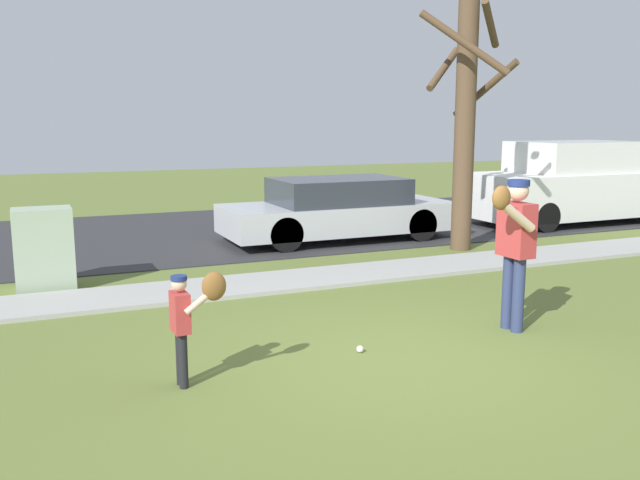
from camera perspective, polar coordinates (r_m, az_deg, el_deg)
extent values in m
plane|color=olive|center=(9.89, -3.48, -3.84)|extent=(48.00, 48.00, 0.00)
cube|color=#A3A39E|center=(9.98, -3.68, -3.54)|extent=(36.00, 1.20, 0.06)
cube|color=#2D2D30|center=(14.69, -10.32, 0.64)|extent=(36.00, 6.80, 0.02)
cylinder|color=navy|center=(7.96, 16.37, -4.47)|extent=(0.14, 0.14, 0.86)
cylinder|color=navy|center=(8.09, 15.56, -4.21)|extent=(0.14, 0.14, 0.86)
cube|color=#B73838|center=(7.88, 16.22, 0.84)|extent=(0.25, 0.42, 0.61)
sphere|color=beige|center=(7.82, 16.38, 4.01)|extent=(0.23, 0.23, 0.23)
cylinder|color=navy|center=(7.82, 16.41, 4.64)|extent=(0.24, 0.24, 0.07)
cylinder|color=beige|center=(7.49, 16.14, 2.07)|extent=(0.53, 0.12, 0.41)
ellipsoid|color=brown|center=(7.33, 15.04, 3.45)|extent=(0.23, 0.15, 0.26)
cylinder|color=beige|center=(8.07, 15.01, 1.23)|extent=(0.10, 0.10, 0.57)
cylinder|color=black|center=(6.34, -11.68, -9.66)|extent=(0.08, 0.08, 0.51)
cylinder|color=black|center=(6.25, -11.45, -9.95)|extent=(0.08, 0.08, 0.51)
cube|color=#B73838|center=(6.16, -11.71, -5.98)|extent=(0.15, 0.25, 0.36)
sphere|color=beige|center=(6.09, -11.80, -3.63)|extent=(0.14, 0.14, 0.14)
cylinder|color=navy|center=(6.08, -11.82, -3.15)|extent=(0.15, 0.15, 0.04)
cylinder|color=beige|center=(6.30, -12.06, -5.54)|extent=(0.06, 0.06, 0.34)
cylinder|color=beige|center=(6.02, -9.98, -5.02)|extent=(0.32, 0.07, 0.24)
ellipsoid|color=brown|center=(6.03, -8.92, -3.87)|extent=(0.23, 0.15, 0.26)
sphere|color=white|center=(7.10, 3.39, -9.17)|extent=(0.07, 0.07, 0.07)
cube|color=#9EB293|center=(10.29, -22.24, -0.72)|extent=(0.79, 0.59, 1.16)
cylinder|color=brown|center=(12.66, 12.10, 9.32)|extent=(0.37, 0.37, 4.52)
cylinder|color=brown|center=(13.12, 13.73, 12.24)|extent=(0.53, 1.36, 1.02)
cylinder|color=brown|center=(12.89, 10.38, 14.02)|extent=(1.05, 0.69, 0.85)
cylinder|color=brown|center=(12.11, 12.06, 15.95)|extent=(1.26, 1.11, 1.14)
cylinder|color=brown|center=(12.68, 14.16, 17.24)|extent=(0.84, 0.72, 0.74)
cube|color=silver|center=(13.50, 1.54, 1.95)|extent=(4.60, 1.80, 0.55)
cube|color=#2D333D|center=(13.43, 1.55, 4.17)|extent=(2.53, 1.66, 0.50)
cylinder|color=black|center=(14.85, 5.24, 2.15)|extent=(0.64, 0.22, 0.64)
cylinder|color=black|center=(13.50, 8.46, 1.29)|extent=(0.64, 0.22, 0.64)
cylinder|color=black|center=(13.72, -5.27, 1.50)|extent=(0.64, 0.22, 0.64)
cylinder|color=black|center=(12.25, -2.95, 0.49)|extent=(0.64, 0.22, 0.64)
cube|color=silver|center=(16.83, 20.52, 3.70)|extent=(5.00, 1.95, 1.00)
cube|color=silver|center=(16.76, 20.70, 6.59)|extent=(2.75, 1.79, 0.70)
cylinder|color=black|center=(18.56, 22.06, 3.03)|extent=(0.64, 0.22, 0.64)
cylinder|color=black|center=(16.50, 14.47, 2.66)|extent=(0.64, 0.22, 0.64)
cylinder|color=black|center=(15.19, 18.47, 1.84)|extent=(0.64, 0.22, 0.64)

